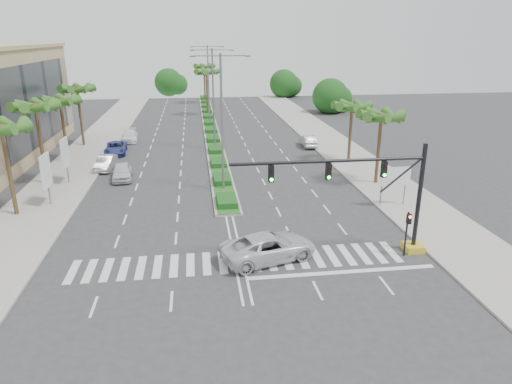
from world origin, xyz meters
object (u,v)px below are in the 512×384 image
car_parked_d (130,136)px  car_crossing (269,247)px  car_parked_a (122,172)px  car_parked_c (116,148)px  car_parked_b (106,163)px  car_right (308,141)px

car_parked_d → car_crossing: 38.34m
car_parked_a → car_parked_c: (-2.18, 10.55, -0.08)m
car_parked_b → car_right: bearing=21.4°
car_parked_b → car_parked_d: 13.72m
car_parked_b → car_parked_d: size_ratio=0.93×
car_parked_c → car_crossing: car_crossing is taller
car_parked_b → car_parked_a: bearing=-55.8°
car_parked_a → car_crossing: car_crossing is taller
car_crossing → car_right: 31.31m
car_parked_b → car_crossing: 26.26m
car_parked_b → car_right: car_parked_b is taller
car_parked_d → car_parked_b: bearing=-97.8°
car_parked_a → car_right: 24.11m
car_parked_c → car_parked_a: bearing=-81.8°
car_right → car_parked_d: bearing=-14.4°
car_parked_b → car_crossing: size_ratio=0.73×
car_parked_c → car_parked_d: size_ratio=1.06×
car_parked_d → car_crossing: car_crossing is taller
car_parked_b → car_parked_d: car_parked_b is taller
car_parked_c → car_parked_b: bearing=-93.5°
car_parked_b → car_parked_d: (0.79, 13.69, -0.04)m
car_parked_c → car_parked_d: 6.96m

